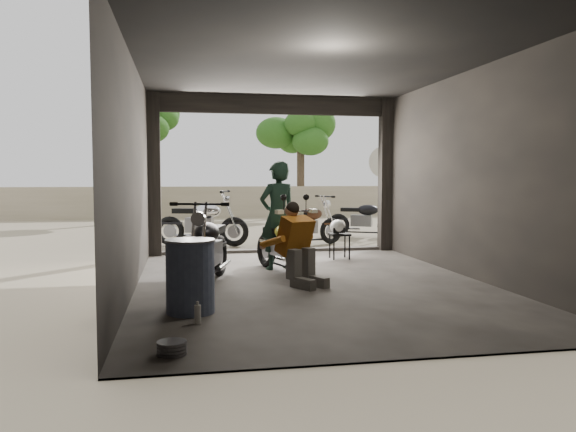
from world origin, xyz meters
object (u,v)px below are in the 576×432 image
object	(u,v)px
stool	(340,237)
oil_drum	(190,277)
outside_bike_a	(202,218)
helmet	(337,227)
main_bike	(282,240)
left_bike	(209,243)
outside_bike_b	(307,221)
mechanic	(301,246)
outside_bike_c	(363,215)
rider	(278,216)
sign_post	(384,177)

from	to	relation	value
stool	oil_drum	bearing A→B (deg)	-126.89
outside_bike_a	helmet	bearing A→B (deg)	-120.17
main_bike	helmet	size ratio (longest dim) A/B	5.51
left_bike	helmet	xyz separation A→B (m)	(2.49, 2.02, 0.02)
helmet	oil_drum	bearing A→B (deg)	-147.71
outside_bike_b	mechanic	world-z (taller)	mechanic
outside_bike_b	stool	world-z (taller)	outside_bike_b
outside_bike_c	oil_drum	world-z (taller)	outside_bike_c
rider	sign_post	size ratio (longest dim) A/B	0.79
helmet	sign_post	size ratio (longest dim) A/B	0.13
outside_bike_c	helmet	size ratio (longest dim) A/B	5.68
sign_post	outside_bike_a	bearing A→B (deg)	-160.47
outside_bike_a	sign_post	distance (m)	4.50
main_bike	helmet	bearing A→B (deg)	26.92
outside_bike_c	mechanic	distance (m)	6.92
outside_bike_b	mechanic	bearing A→B (deg)	145.32
main_bike	rider	distance (m)	0.48
oil_drum	sign_post	world-z (taller)	sign_post
rider	sign_post	distance (m)	5.01
oil_drum	left_bike	bearing A→B (deg)	80.33
stool	helmet	distance (m)	0.22
outside_bike_b	rider	distance (m)	3.44
oil_drum	rider	bearing A→B (deg)	62.15
rider	stool	size ratio (longest dim) A/B	3.65
outside_bike_b	mechanic	distance (m)	4.83
helmet	outside_bike_b	bearing A→B (deg)	70.88
left_bike	outside_bike_b	bearing A→B (deg)	76.53
rider	mechanic	xyz separation A→B (m)	(0.08, -1.49, -0.33)
sign_post	outside_bike_c	bearing A→B (deg)	117.21
mechanic	stool	xyz separation A→B (m)	(1.27, 2.46, -0.16)
left_bike	outside_bike_a	size ratio (longest dim) A/B	0.97
outside_bike_b	outside_bike_a	bearing A→B (deg)	60.37
left_bike	sign_post	world-z (taller)	sign_post
helmet	oil_drum	world-z (taller)	oil_drum
oil_drum	outside_bike_a	bearing A→B (deg)	86.91
outside_bike_b	helmet	distance (m)	2.28
main_bike	sign_post	bearing A→B (deg)	34.65
main_bike	stool	distance (m)	1.84
mechanic	helmet	world-z (taller)	mechanic
main_bike	left_bike	bearing A→B (deg)	-163.34
rider	main_bike	bearing A→B (deg)	73.90
left_bike	helmet	bearing A→B (deg)	54.93
helmet	sign_post	bearing A→B (deg)	34.38
left_bike	rider	world-z (taller)	rider
main_bike	left_bike	world-z (taller)	left_bike
main_bike	outside_bike_a	world-z (taller)	outside_bike_a
left_bike	mechanic	xyz separation A→B (m)	(1.28, -0.39, -0.03)
stool	oil_drum	xyz separation A→B (m)	(-2.84, -3.79, -0.00)
outside_bike_c	mechanic	xyz separation A→B (m)	(-2.99, -6.24, 0.02)
mechanic	helmet	xyz separation A→B (m)	(1.22, 2.41, 0.05)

